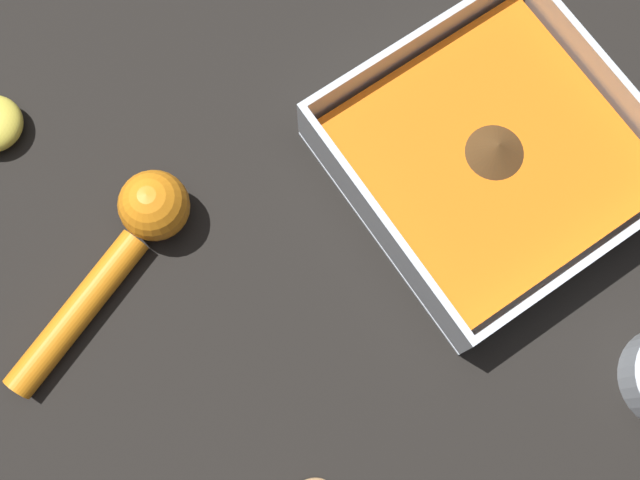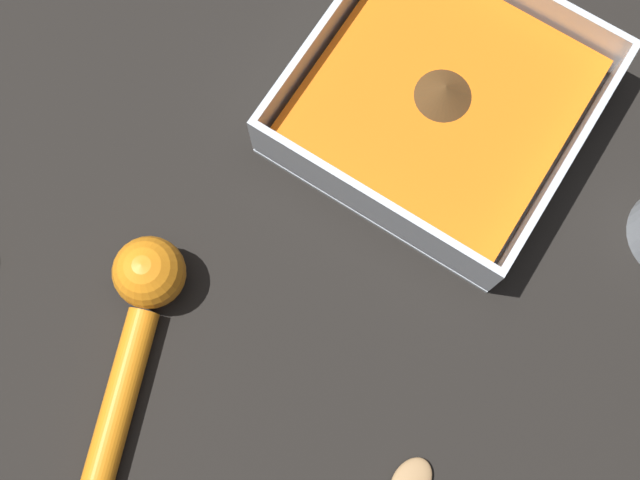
{
  "view_description": "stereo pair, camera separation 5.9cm",
  "coord_description": "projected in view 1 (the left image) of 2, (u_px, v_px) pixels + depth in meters",
  "views": [
    {
      "loc": [
        0.09,
        -0.19,
        0.6
      ],
      "look_at": [
        -0.04,
        -0.11,
        0.03
      ],
      "focal_mm": 42.0,
      "sensor_mm": 36.0,
      "label": 1
    },
    {
      "loc": [
        0.04,
        -0.23,
        0.6
      ],
      "look_at": [
        -0.04,
        -0.11,
        0.03
      ],
      "focal_mm": 42.0,
      "sensor_mm": 36.0,
      "label": 2
    }
  ],
  "objects": [
    {
      "name": "square_dish",
      "position": [
        490.0,
        159.0,
        0.62
      ],
      "size": [
        0.23,
        0.23,
        0.06
      ],
      "color": "silver",
      "rests_on": "ground_plane"
    },
    {
      "name": "ground_plane",
      "position": [
        452.0,
        212.0,
        0.63
      ],
      "size": [
        4.0,
        4.0,
        0.0
      ],
      "primitive_type": "plane",
      "color": "black"
    },
    {
      "name": "lemon_squeezer",
      "position": [
        129.0,
        240.0,
        0.6
      ],
      "size": [
        0.1,
        0.2,
        0.06
      ],
      "rotation": [
        0.0,
        0.0,
        1.93
      ],
      "color": "orange",
      "rests_on": "ground_plane"
    }
  ]
}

